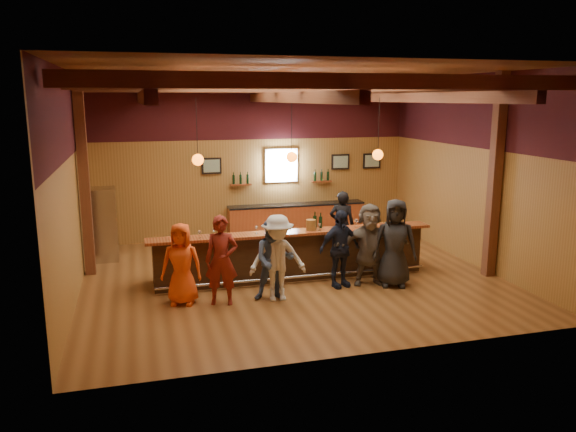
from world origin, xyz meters
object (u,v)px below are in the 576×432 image
Objects in this scene: bartender at (342,225)px; customer_brown at (369,244)px; bar_counter at (290,253)px; customer_dark at (395,243)px; customer_redvest at (222,260)px; customer_white at (277,258)px; customer_denim at (274,260)px; ice_bucket at (311,225)px; customer_orange at (182,264)px; bottle_a at (315,222)px; stainless_fridge at (102,224)px; back_bar_cabinet at (297,220)px; customer_navy at (340,249)px.

customer_brown is at bearing 107.63° from bartender.
customer_dark is (1.94, -1.24, 0.42)m from bar_counter.
customer_white is (1.09, -0.09, -0.01)m from customer_redvest.
ice_bucket is at bearing 56.57° from customer_denim.
customer_orange is 3.20m from bottle_a.
customer_denim is at bearing 154.91° from customer_white.
customer_brown is at bearing 18.68° from customer_orange.
customer_dark is 1.84m from ice_bucket.
customer_brown reaches higher than customer_white.
customer_redvest is at bearing -154.43° from ice_bucket.
bar_counter is at bearing 154.60° from customer_brown.
customer_dark reaches higher than customer_denim.
ice_bucket is (-1.23, -1.33, 0.37)m from bartender.
customer_orange is (1.61, -3.59, -0.10)m from stainless_fridge.
ice_bucket is (2.13, 1.02, 0.35)m from customer_redvest.
bottle_a is (-0.67, -3.74, 0.78)m from back_bar_cabinet.
back_bar_cabinet is at bearing -59.17° from bartender.
ice_bucket is at bearing 108.70° from customer_navy.
bartender is at bearing -14.14° from stainless_fridge.
ice_bucket is at bearing 68.83° from bartender.
customer_white is 4.62× the size of bottle_a.
customer_dark reaches higher than customer_redvest.
bartender reaches higher than customer_navy.
customer_navy is at bearing 21.64° from customer_white.
customer_white is at bearing -133.23° from ice_bucket.
customer_orange is 6.88× the size of ice_bucket.
back_bar_cabinet is 4.59m from customer_navy.
stainless_fridge is 6.00m from customer_navy.
customer_navy is (-0.39, -4.56, 0.35)m from back_bar_cabinet.
customer_dark reaches higher than back_bar_cabinet.
customer_redvest is at bearing 1.18° from customer_orange.
customer_brown is (0.28, -4.57, 0.41)m from back_bar_cabinet.
customer_orange is (-2.50, -1.14, 0.28)m from bar_counter.
customer_brown is 2.01m from bartender.
bar_counter is 3.65× the size of customer_white.
ice_bucket is at bearing 40.24° from customer_redvest.
bar_counter is 3.69× the size of bartender.
back_bar_cabinet is at bearing 81.38° from customer_denim.
customer_white is (1.84, -0.29, 0.06)m from customer_orange.
stainless_fridge reaches higher than back_bar_cabinet.
customer_white is (-0.66, -1.43, 0.34)m from bar_counter.
stainless_fridge reaches higher than customer_navy.
customer_redvest is 3.70m from customer_dark.
customer_brown is at bearing -86.43° from back_bar_cabinet.
customer_orange is at bearing -161.64° from customer_dark.
bartender reaches higher than ice_bucket.
bar_counter is 3.57× the size of customer_brown.
customer_navy reaches higher than back_bar_cabinet.
customer_redvest is 1.01× the size of customer_white.
customer_denim is at bearing 11.89° from customer_redvest.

